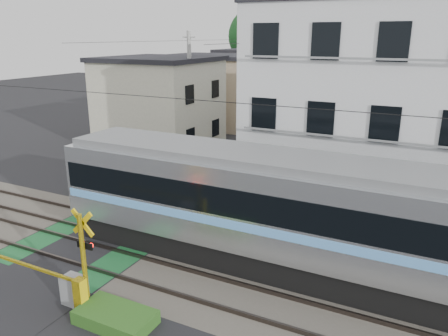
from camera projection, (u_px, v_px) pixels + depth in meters
The scene contains 11 objects.
ground at pixel (96, 239), 17.27m from camera, with size 120.00×120.00×0.00m, color black.
track_bed at pixel (96, 238), 17.26m from camera, with size 120.00×120.00×0.14m.
crossing_signal_near at pixel (75, 284), 12.83m from camera, with size 4.74×0.65×3.09m.
crossing_signal_far at pixel (107, 185), 21.29m from camera, with size 4.74×0.65×3.09m.
apartment_block at pixel (370, 104), 20.35m from camera, with size 10.20×8.36×9.30m.
houses_row at pixel (302, 88), 38.34m from camera, with size 22.07×31.35×6.80m.
tree_hill at pixel (351, 48), 57.30m from camera, with size 40.00×12.24×11.92m.
catenary at pixel (234, 170), 13.63m from camera, with size 60.00×5.04×7.00m.
utility_poles at pixel (277, 81), 36.17m from camera, with size 7.90×42.00×8.00m.
pedestrian at pixel (330, 103), 46.49m from camera, with size 0.59×0.38×1.61m, color #322F3B.
weed_patches at pixel (130, 245), 16.38m from camera, with size 10.25×8.80×0.40m.
Camera 1 is at (11.60, -11.73, 7.73)m, focal length 35.00 mm.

